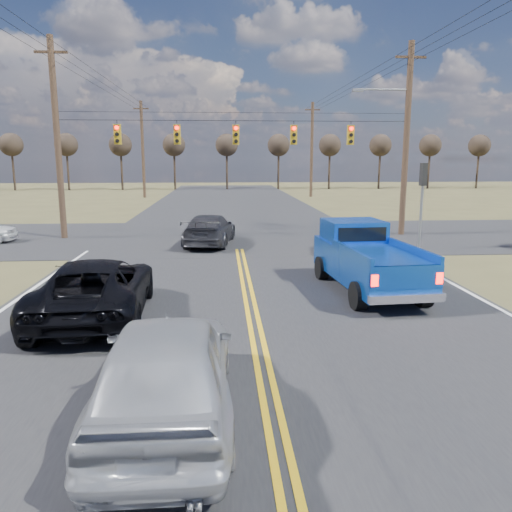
{
  "coord_description": "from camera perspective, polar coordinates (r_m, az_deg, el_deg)",
  "views": [
    {
      "loc": [
        -0.78,
        -8.38,
        4.08
      ],
      "look_at": [
        0.13,
        4.8,
        1.5
      ],
      "focal_mm": 35.0,
      "sensor_mm": 36.0,
      "label": 1
    }
  ],
  "objects": [
    {
      "name": "ground",
      "position": [
        9.35,
        1.28,
        -14.81
      ],
      "size": [
        160.0,
        160.0,
        0.0
      ],
      "primitive_type": "plane",
      "color": "brown",
      "rests_on": "ground"
    },
    {
      "name": "road_main",
      "position": [
        18.85,
        -1.48,
        -1.46
      ],
      "size": [
        14.0,
        120.0,
        0.02
      ],
      "primitive_type": "cube",
      "color": "#28282B",
      "rests_on": "ground"
    },
    {
      "name": "road_cross",
      "position": [
        26.71,
        -2.23,
        2.25
      ],
      "size": [
        120.0,
        12.0,
        0.02
      ],
      "primitive_type": "cube",
      "color": "#28282B",
      "rests_on": "ground"
    },
    {
      "name": "signal_gantry",
      "position": [
        26.22,
        -1.17,
        13.2
      ],
      "size": [
        19.6,
        4.83,
        10.0
      ],
      "color": "#473323",
      "rests_on": "ground"
    },
    {
      "name": "utility_poles",
      "position": [
        25.42,
        -2.25,
        13.63
      ],
      "size": [
        19.6,
        58.32,
        10.0
      ],
      "color": "#473323",
      "rests_on": "ground"
    },
    {
      "name": "treeline",
      "position": [
        35.39,
        -2.76,
        13.66
      ],
      "size": [
        87.0,
        117.8,
        7.4
      ],
      "color": "#33261C",
      "rests_on": "ground"
    },
    {
      "name": "pickup_truck",
      "position": [
        15.95,
        12.47,
        -0.32
      ],
      "size": [
        2.56,
        5.67,
        2.08
      ],
      "rotation": [
        0.0,
        0.0,
        0.08
      ],
      "color": "black",
      "rests_on": "ground"
    },
    {
      "name": "silver_suv",
      "position": [
        8.13,
        -10.1,
        -12.38
      ],
      "size": [
        2.11,
        5.13,
        1.74
      ],
      "primitive_type": "imported",
      "rotation": [
        0.0,
        0.0,
        3.15
      ],
      "color": "#AAACB2",
      "rests_on": "ground"
    },
    {
      "name": "black_suv",
      "position": [
        13.59,
        -17.86,
        -3.54
      ],
      "size": [
        2.92,
        5.78,
        1.57
      ],
      "primitive_type": "imported",
      "rotation": [
        0.0,
        0.0,
        3.2
      ],
      "color": "black",
      "rests_on": "ground"
    },
    {
      "name": "white_car_queue",
      "position": [
        21.42,
        10.99,
        1.74
      ],
      "size": [
        1.86,
        4.32,
        1.38
      ],
      "primitive_type": "imported",
      "rotation": [
        0.0,
        0.0,
        3.24
      ],
      "color": "white",
      "rests_on": "ground"
    },
    {
      "name": "dgrey_car_queue",
      "position": [
        24.12,
        -5.33,
        3.02
      ],
      "size": [
        2.74,
        5.28,
        1.46
      ],
      "primitive_type": "imported",
      "rotation": [
        0.0,
        0.0,
        3.0
      ],
      "color": "#303035",
      "rests_on": "ground"
    }
  ]
}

